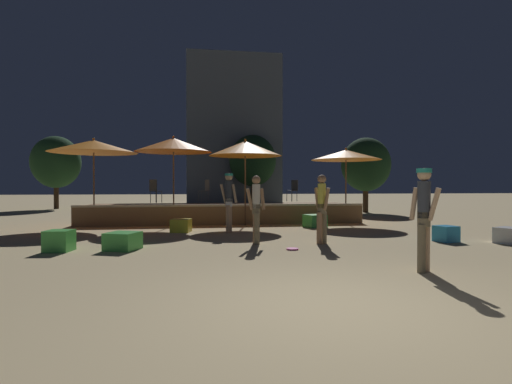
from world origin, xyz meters
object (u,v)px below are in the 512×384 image
(background_tree_1, at_px, (253,161))
(background_tree_2, at_px, (56,162))
(bistro_chair_1, at_px, (293,188))
(cube_seat_1, at_px, (123,241))
(patio_umbrella_3, at_px, (346,155))
(cube_seat_2, at_px, (510,236))
(person_0, at_px, (256,207))
(patio_umbrella_1, at_px, (245,149))
(patio_umbrella_2, at_px, (173,145))
(patio_umbrella_0, at_px, (94,146))
(frisbee_disc, at_px, (292,249))
(cube_seat_4, at_px, (446,234))
(cube_seat_5, at_px, (59,241))
(cube_seat_0, at_px, (315,221))
(person_2, at_px, (424,214))
(person_1, at_px, (322,207))
(bistro_chair_0, at_px, (205,189))
(person_3, at_px, (229,199))
(bistro_chair_2, at_px, (155,189))
(background_tree_0, at_px, (366,165))
(cube_seat_3, at_px, (181,226))

(background_tree_1, height_order, background_tree_2, background_tree_1)
(bistro_chair_1, bearing_deg, background_tree_2, -159.22)
(cube_seat_1, bearing_deg, patio_umbrella_3, 36.18)
(cube_seat_2, bearing_deg, person_0, 172.21)
(patio_umbrella_1, bearing_deg, patio_umbrella_2, 175.36)
(patio_umbrella_0, xyz_separation_m, frisbee_disc, (5.62, -5.93, -2.75))
(cube_seat_4, distance_m, person_0, 4.84)
(cube_seat_5, bearing_deg, bistro_chair_1, 46.50)
(cube_seat_0, relative_size, person_2, 0.44)
(person_1, xyz_separation_m, bistro_chair_0, (-2.67, 6.58, 0.39))
(patio_umbrella_0, height_order, patio_umbrella_1, patio_umbrella_1)
(cube_seat_0, distance_m, cube_seat_5, 7.96)
(cube_seat_2, distance_m, cube_seat_5, 10.50)
(cube_seat_0, relative_size, frisbee_disc, 2.83)
(cube_seat_2, distance_m, person_0, 6.23)
(cube_seat_2, height_order, background_tree_2, background_tree_2)
(person_3, bearing_deg, bistro_chair_2, 55.62)
(person_0, bearing_deg, person_3, -173.68)
(patio_umbrella_1, height_order, patio_umbrella_2, patio_umbrella_2)
(cube_seat_4, relative_size, bistro_chair_2, 0.62)
(cube_seat_4, bearing_deg, background_tree_1, 98.45)
(cube_seat_4, distance_m, bistro_chair_2, 10.30)
(cube_seat_2, distance_m, background_tree_0, 11.51)
(bistro_chair_0, bearing_deg, person_1, -1.54)
(cube_seat_0, xyz_separation_m, cube_seat_3, (-4.44, -0.77, -0.02))
(patio_umbrella_1, xyz_separation_m, bistro_chair_0, (-1.37, 1.85, -1.43))
(cube_seat_4, bearing_deg, person_0, 176.10)
(frisbee_disc, relative_size, background_tree_1, 0.06)
(patio_umbrella_3, height_order, cube_seat_1, patio_umbrella_3)
(bistro_chair_1, bearing_deg, cube_seat_4, -16.00)
(patio_umbrella_2, distance_m, person_0, 5.57)
(cube_seat_3, xyz_separation_m, cube_seat_5, (-2.45, -3.23, 0.03))
(patio_umbrella_0, bearing_deg, cube_seat_4, -28.40)
(person_1, distance_m, person_3, 3.32)
(patio_umbrella_3, relative_size, background_tree_1, 0.59)
(cube_seat_3, bearing_deg, background_tree_1, 73.54)
(person_1, xyz_separation_m, person_2, (0.67, -3.30, 0.05))
(bistro_chair_0, bearing_deg, cube_seat_3, -36.27)
(cube_seat_5, relative_size, bistro_chair_2, 0.64)
(person_2, bearing_deg, background_tree_0, 34.07)
(person_3, relative_size, bistro_chair_2, 1.98)
(cube_seat_1, bearing_deg, patio_umbrella_0, 109.62)
(cube_seat_4, bearing_deg, frisbee_disc, -170.86)
(cube_seat_3, height_order, cube_seat_4, cube_seat_4)
(bistro_chair_1, relative_size, background_tree_2, 0.21)
(cube_seat_5, relative_size, person_1, 0.34)
(patio_umbrella_1, xyz_separation_m, cube_seat_4, (4.51, -4.84, -2.52))
(background_tree_0, bearing_deg, bistro_chair_2, -158.48)
(background_tree_2, bearing_deg, person_0, -58.39)
(background_tree_1, bearing_deg, cube_seat_4, -81.55)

